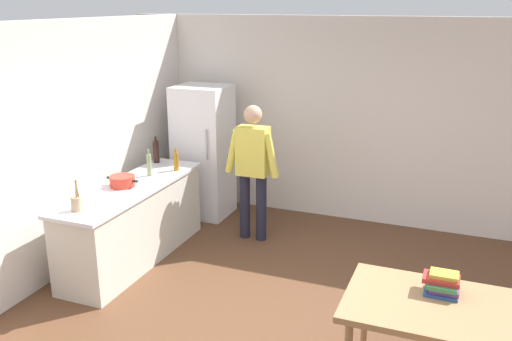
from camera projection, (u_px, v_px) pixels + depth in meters
The scene contains 13 objects.
ground_plane at pixel (274, 331), 5.00m from camera, with size 14.00×14.00×0.00m, color brown.
wall_back at pixel (352, 122), 7.27m from camera, with size 6.40×0.12×2.70m, color silver.
wall_left at pixel (46, 155), 5.69m from camera, with size 0.12×5.60×2.70m, color silver.
kitchen_counter at pixel (134, 223), 6.28m from camera, with size 0.64×2.20×0.90m.
refrigerator at pixel (204, 152), 7.53m from camera, with size 0.70×0.67×1.80m.
person at pixel (253, 164), 6.68m from camera, with size 0.70×0.22×1.70m.
dining_table at pixel (441, 314), 4.04m from camera, with size 1.40×0.90×0.75m.
cooking_pot at pixel (122, 181), 6.11m from camera, with size 0.40×0.28×0.12m.
utensil_jar at pixel (77, 203), 5.39m from camera, with size 0.11×0.11×0.32m.
bottle_wine_dark at pixel (156, 151), 6.98m from camera, with size 0.08×0.08×0.34m.
bottle_oil_amber at pixel (176, 161), 6.67m from camera, with size 0.06×0.06×0.28m.
bottle_vinegar_tall at pixel (149, 165), 6.46m from camera, with size 0.06×0.06×0.32m.
book_stack at pixel (442, 284), 4.16m from camera, with size 0.27×0.22×0.16m.
Camera 1 is at (1.44, -4.10, 2.88)m, focal length 38.60 mm.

